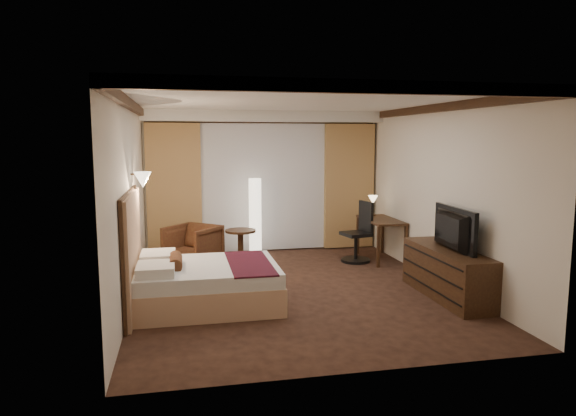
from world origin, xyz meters
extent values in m
cube|color=black|center=(0.00, 0.00, 0.00)|extent=(4.50, 5.50, 0.01)
cube|color=white|center=(0.00, 0.00, 2.70)|extent=(4.50, 5.50, 0.01)
cube|color=silver|center=(0.00, 2.75, 1.35)|extent=(4.50, 0.02, 2.70)
cube|color=silver|center=(-2.25, 0.00, 1.35)|extent=(0.02, 5.50, 2.70)
cube|color=silver|center=(2.25, 0.00, 1.35)|extent=(0.02, 5.50, 2.70)
cube|color=white|center=(0.00, 2.50, 2.60)|extent=(4.50, 0.50, 0.20)
cube|color=silver|center=(0.00, 2.67, 1.25)|extent=(2.48, 0.04, 2.45)
cube|color=tan|center=(-1.70, 2.61, 1.25)|extent=(1.00, 0.14, 2.45)
cube|color=tan|center=(1.70, 2.61, 1.25)|extent=(1.00, 0.14, 2.45)
imported|color=#461E15|center=(-1.40, 1.68, 0.40)|extent=(1.06, 1.05, 0.80)
imported|color=black|center=(1.97, -0.79, 1.02)|extent=(0.73, 1.19, 0.15)
camera|label=1|loc=(-1.56, -7.10, 2.18)|focal=32.00mm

